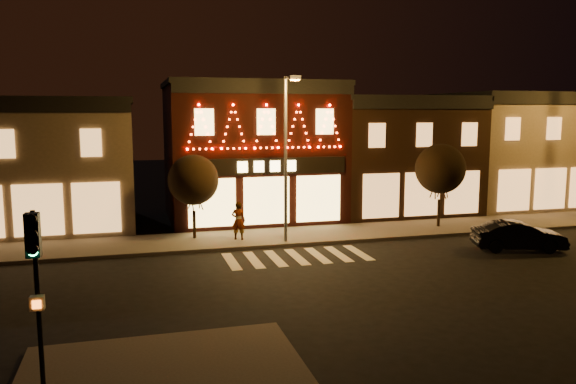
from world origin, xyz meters
name	(u,v)px	position (x,y,z in m)	size (l,w,h in m)	color
ground	(326,282)	(0.00, 0.00, 0.00)	(120.00, 120.00, 0.00)	black
sidewalk_far	(312,235)	(2.00, 8.00, 0.07)	(44.00, 4.00, 0.15)	#47423D
building_left	(21,164)	(-13.00, 13.99, 3.66)	(12.20, 8.28, 7.30)	#685C4A
building_pulp	(251,151)	(0.00, 13.98, 4.16)	(10.20, 8.34, 8.30)	black
building_right_a	(393,154)	(9.50, 13.99, 3.76)	(9.20, 8.28, 7.50)	black
building_right_b	(511,150)	(18.50, 13.99, 3.91)	(9.20, 8.28, 7.80)	#685C4A
traffic_signal_near	(35,268)	(-9.19, -7.05, 3.14)	(0.31, 0.44, 4.24)	black
streetlamp_mid	(287,146)	(0.18, 6.36, 4.88)	(0.50, 1.84, 8.07)	#59595E
tree_left	(193,180)	(-4.11, 8.54, 3.13)	(2.55, 2.55, 4.26)	black
tree_right	(440,169)	(9.46, 7.96, 3.40)	(2.77, 2.77, 4.64)	black
dark_sedan	(519,236)	(10.51, 2.43, 0.69)	(1.47, 4.21, 1.39)	black
pedestrian	(238,221)	(-2.01, 7.61, 1.11)	(0.70, 0.46, 1.92)	gray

